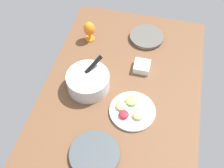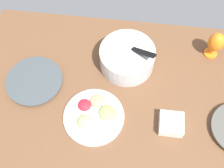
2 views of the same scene
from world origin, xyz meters
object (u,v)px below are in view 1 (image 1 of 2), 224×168
dinner_plate_right (147,37)px  fruit_platter (132,110)px  mixing_bowl (88,81)px  dinner_plate_left (95,154)px  hurricane_glass_orange (89,29)px  square_bowl_white (142,66)px

dinner_plate_right → fruit_platter: 67.55cm
mixing_bowl → fruit_platter: size_ratio=0.97×
dinner_plate_left → fruit_platter: fruit_platter is taller
hurricane_glass_orange → dinner_plate_right: bearing=-75.9°
mixing_bowl → fruit_platter: 34.69cm
mixing_bowl → square_bowl_white: bearing=-53.5°
fruit_platter → hurricane_glass_orange: size_ratio=1.82×
hurricane_glass_orange → square_bowl_white: hurricane_glass_orange is taller
fruit_platter → dinner_plate_left: bearing=155.0°
square_bowl_white → dinner_plate_right: bearing=2.6°
dinner_plate_left → square_bowl_white: 70.71cm
dinner_plate_left → mixing_bowl: (45.40, 16.66, 5.01)cm
square_bowl_white → hurricane_glass_orange: bearing=64.7°
mixing_bowl → hurricane_glass_orange: 46.03cm
mixing_bowl → hurricane_glass_orange: size_ratio=1.77×
square_bowl_white → fruit_platter: bearing=-180.0°
dinner_plate_right → hurricane_glass_orange: size_ratio=1.64×
dinner_plate_right → square_bowl_white: square_bowl_white is taller
dinner_plate_right → mixing_bowl: bearing=151.0°
dinner_plate_right → hurricane_glass_orange: bearing=104.1°
dinner_plate_left → square_bowl_white: bearing=-12.5°
dinner_plate_left → dinner_plate_right: 101.31cm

